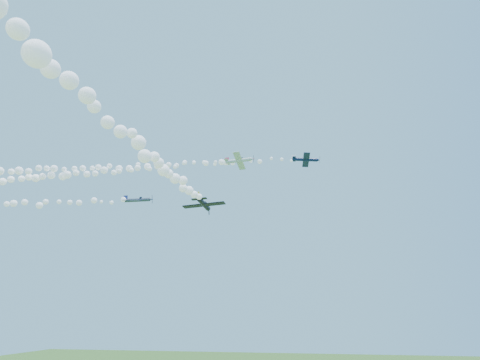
% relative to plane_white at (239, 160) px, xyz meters
% --- Properties ---
extents(plane_white, '(6.94, 7.04, 2.04)m').
position_rel_plane_white_xyz_m(plane_white, '(0.00, 0.00, 0.00)').
color(plane_white, silver).
extents(smoke_trail_white, '(69.73, 3.93, 2.92)m').
position_rel_plane_white_xyz_m(smoke_trail_white, '(-36.92, 0.77, -0.31)').
color(smoke_trail_white, white).
extents(plane_navy, '(6.68, 7.03, 2.52)m').
position_rel_plane_white_xyz_m(plane_navy, '(14.63, 5.71, 1.35)').
color(plane_navy, '#0E193E').
extents(smoke_trail_navy, '(85.30, 10.02, 2.66)m').
position_rel_plane_white_xyz_m(smoke_trail_navy, '(-30.01, 1.64, 1.16)').
color(smoke_trail_navy, white).
extents(plane_grey, '(6.85, 7.06, 2.13)m').
position_rel_plane_white_xyz_m(plane_grey, '(-23.01, -0.97, -8.23)').
color(plane_grey, '#3D4559').
extents(plane_black, '(7.84, 7.54, 2.53)m').
position_rel_plane_white_xyz_m(plane_black, '(-4.00, -13.54, -13.50)').
color(plane_black, black).
extents(smoke_trail_black, '(2.82, 63.44, 3.04)m').
position_rel_plane_white_xyz_m(smoke_trail_black, '(-4.03, -47.50, -13.74)').
color(smoke_trail_black, white).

